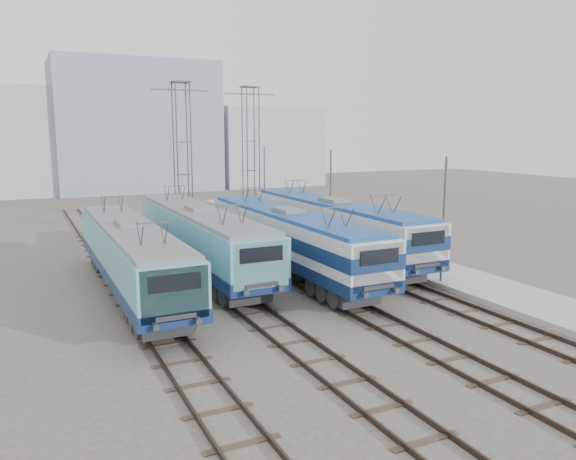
# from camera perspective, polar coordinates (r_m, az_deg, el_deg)

# --- Properties ---
(ground) EXTENTS (160.00, 160.00, 0.00)m
(ground) POSITION_cam_1_polar(r_m,az_deg,el_deg) (25.30, 3.19, -9.11)
(ground) COLOR #514C47
(platform) EXTENTS (4.00, 70.00, 0.30)m
(platform) POSITION_cam_1_polar(r_m,az_deg,el_deg) (37.12, 11.05, -2.87)
(platform) COLOR #9E9E99
(platform) RESTS_ON ground
(locomotive_far_left) EXTENTS (2.81, 17.76, 3.34)m
(locomotive_far_left) POSITION_cam_1_polar(r_m,az_deg,el_deg) (29.31, -15.62, -2.32)
(locomotive_far_left) COLOR #10234D
(locomotive_far_left) RESTS_ON ground
(locomotive_center_left) EXTENTS (2.93, 18.55, 3.49)m
(locomotive_center_left) POSITION_cam_1_polar(r_m,az_deg,el_deg) (33.09, -8.85, -0.54)
(locomotive_center_left) COLOR #10234D
(locomotive_center_left) RESTS_ON ground
(locomotive_center_right) EXTENTS (2.89, 18.28, 3.44)m
(locomotive_center_right) POSITION_cam_1_polar(r_m,az_deg,el_deg) (32.34, 0.13, -0.62)
(locomotive_center_right) COLOR #10234D
(locomotive_center_right) RESTS_ON ground
(locomotive_far_right) EXTENTS (2.96, 18.74, 3.52)m
(locomotive_far_right) POSITION_cam_1_polar(r_m,az_deg,el_deg) (36.55, 4.82, 0.65)
(locomotive_far_right) COLOR #10234D
(locomotive_far_right) RESTS_ON ground
(catenary_tower_west) EXTENTS (4.50, 1.20, 12.00)m
(catenary_tower_west) POSITION_cam_1_polar(r_m,az_deg,el_deg) (44.49, -10.66, 7.67)
(catenary_tower_west) COLOR #3F4247
(catenary_tower_west) RESTS_ON ground
(catenary_tower_east) EXTENTS (4.50, 1.20, 12.00)m
(catenary_tower_east) POSITION_cam_1_polar(r_m,az_deg,el_deg) (48.46, -3.79, 7.99)
(catenary_tower_east) COLOR #3F4247
(catenary_tower_east) RESTS_ON ground
(mast_front) EXTENTS (0.12, 0.12, 7.00)m
(mast_front) POSITION_cam_1_polar(r_m,az_deg,el_deg) (30.93, 15.51, 0.73)
(mast_front) COLOR #3F4247
(mast_front) RESTS_ON ground
(mast_mid) EXTENTS (0.12, 0.12, 7.00)m
(mast_mid) POSITION_cam_1_polar(r_m,az_deg,el_deg) (40.63, 4.33, 3.17)
(mast_mid) COLOR #3F4247
(mast_mid) RESTS_ON ground
(mast_rear) EXTENTS (0.12, 0.12, 7.00)m
(mast_rear) POSITION_cam_1_polar(r_m,az_deg,el_deg) (51.31, -2.41, 4.59)
(mast_rear) COLOR #3F4247
(mast_rear) RESTS_ON ground
(building_center) EXTENTS (22.00, 14.00, 18.00)m
(building_center) POSITION_cam_1_polar(r_m,az_deg,el_deg) (84.38, -15.29, 10.06)
(building_center) COLOR gray
(building_center) RESTS_ON ground
(building_east) EXTENTS (16.00, 12.00, 12.00)m
(building_east) POSITION_cam_1_polar(r_m,az_deg,el_deg) (90.27, -2.50, 8.46)
(building_east) COLOR #9EA6B1
(building_east) RESTS_ON ground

